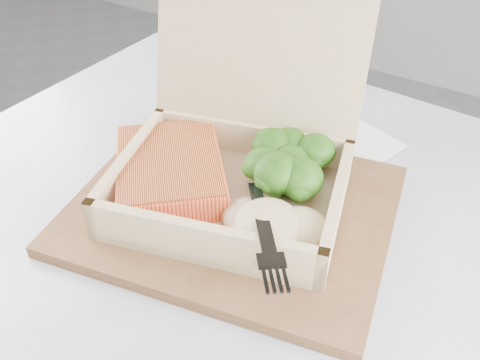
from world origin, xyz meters
The scene contains 9 objects.
cafe_table centered at (0.64, 0.24, 0.52)m, with size 0.78×0.78×0.71m.
serving_tray centered at (0.64, 0.28, 0.71)m, with size 0.31×0.25×0.01m, color brown.
takeout_container centered at (0.63, 0.31, 0.77)m, with size 0.27×0.27×0.21m.
salmon_fillet centered at (0.57, 0.27, 0.74)m, with size 0.10×0.14×0.03m, color orange.
broccoli_pile centered at (0.68, 0.33, 0.75)m, with size 0.11×0.11×0.04m, color #3A761A, non-canonical shape.
mashed_potatoes centered at (0.70, 0.24, 0.75)m, with size 0.10×0.09×0.04m, color #CEB285.
plastic_fork centered at (0.68, 0.26, 0.76)m, with size 0.11×0.14×0.02m.
paper_cup centered at (0.45, 0.48, 0.76)m, with size 0.08×0.08×0.10m.
receipt centered at (0.70, 0.43, 0.71)m, with size 0.08×0.15×0.00m, color white.
Camera 1 is at (0.86, -0.06, 1.08)m, focal length 40.00 mm.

